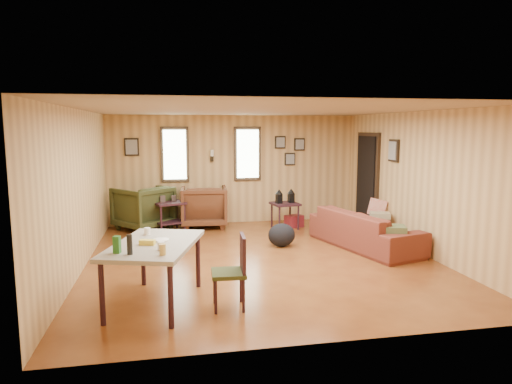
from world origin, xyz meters
TOP-DOWN VIEW (x-y plane):
  - room at (0.17, 0.27)m, footprint 5.54×6.04m
  - sofa at (1.97, 0.38)m, footprint 1.23×2.35m
  - recliner_brown at (-0.71, 2.65)m, footprint 1.02×0.96m
  - recliner_green at (-1.99, 2.65)m, footprint 1.34×1.34m
  - end_table at (-1.45, 2.35)m, footprint 0.74×0.71m
  - side_table at (0.95, 2.13)m, footprint 0.61×0.61m
  - cooler at (1.19, 2.25)m, footprint 0.43×0.37m
  - backpack at (0.53, 0.70)m, footprint 0.50×0.38m
  - sofa_pillows at (2.30, 0.29)m, footprint 0.92×1.85m
  - dining_table at (-1.64, -1.65)m, footprint 1.28×1.69m
  - dining_chair at (-0.71, -1.93)m, footprint 0.42×0.42m

SIDE VIEW (x-z plane):
  - cooler at x=1.19m, z-range 0.00..0.26m
  - backpack at x=0.53m, z-range 0.00..0.42m
  - end_table at x=-1.45m, z-range 0.05..0.80m
  - sofa at x=1.97m, z-range 0.00..0.88m
  - recliner_brown at x=-0.71m, z-range 0.00..0.98m
  - dining_chair at x=-0.71m, z-range 0.05..0.93m
  - recliner_green at x=-1.99m, z-range 0.00..1.01m
  - sofa_pillows at x=2.30m, z-range 0.32..0.69m
  - side_table at x=0.95m, z-range 0.15..1.01m
  - dining_table at x=-1.64m, z-range 0.20..1.19m
  - room at x=0.17m, z-range -0.02..2.43m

